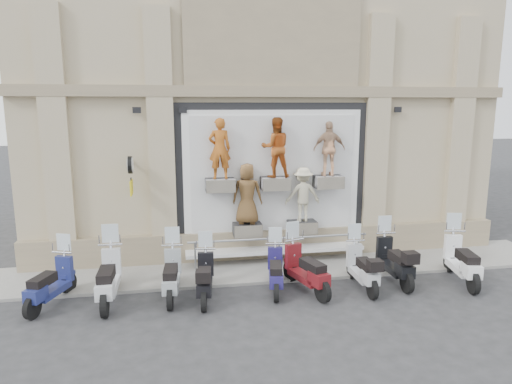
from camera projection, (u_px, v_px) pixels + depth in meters
ground at (298, 299)px, 10.70m from camera, size 90.00×90.00×0.00m
sidewalk at (278, 267)px, 12.73m from camera, size 16.00×2.20×0.08m
building at (250, 62)px, 16.34m from camera, size 14.00×8.60×12.00m
shop_vitrine at (275, 181)px, 12.92m from camera, size 5.60×0.83×4.30m
guard_rail at (279, 253)px, 12.55m from camera, size 5.06×0.10×0.93m
clock_sign_bracket at (131, 170)px, 11.90m from camera, size 0.10×0.80×1.02m
scooter_a at (50, 274)px, 10.24m from camera, size 1.15×1.94×1.51m
scooter_b at (108, 268)px, 10.38m from camera, size 0.62×2.08×1.69m
scooter_c at (171, 266)px, 10.69m from camera, size 0.67×1.94×1.55m
scooter_d at (205, 269)px, 10.59m from camera, size 0.72×1.87×1.48m
scooter_e at (276, 262)px, 11.07m from camera, size 0.85×1.85×1.45m
scooter_f at (306, 260)px, 11.02m from camera, size 1.13×2.06×1.61m
scooter_g at (362, 259)px, 11.22m from camera, size 0.57×1.85×1.49m
scooter_h at (395, 252)px, 11.62m from camera, size 0.58×1.97×1.59m
scooter_i at (462, 251)px, 11.59m from camera, size 1.00×2.13×1.67m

